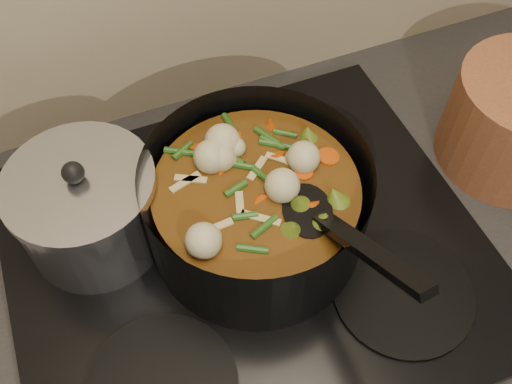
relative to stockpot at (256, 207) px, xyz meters
name	(u,v)px	position (x,y,z in m)	size (l,w,h in m)	color
counter	(251,368)	(-0.02, -0.02, -0.54)	(2.64, 0.64, 0.91)	brown
stovetop	(249,255)	(-0.02, -0.02, -0.07)	(0.62, 0.54, 0.03)	black
stockpot	(256,207)	(0.00, 0.00, 0.00)	(0.30, 0.38, 0.21)	black
saucepan	(89,209)	(-0.20, 0.08, 0.00)	(0.19, 0.19, 0.15)	silver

